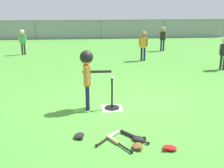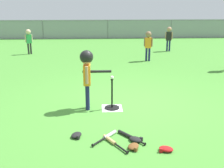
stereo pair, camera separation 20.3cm
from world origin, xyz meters
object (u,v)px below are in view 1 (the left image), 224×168
Objects in this scene: fielder_near_left at (143,42)px; glove_outfield_drop at (79,136)px; batter_child at (87,68)px; spare_bat_silver at (111,136)px; baseball_on_tee at (112,77)px; spare_bat_black at (130,135)px; fielder_near_right at (163,35)px; spare_bat_wood at (115,141)px; glove_near_bats at (137,146)px; glove_by_plate at (170,148)px; batting_tee at (112,104)px; fielder_deep_center at (22,39)px; glove_tossed_aside at (139,139)px; fielder_deep_left at (224,49)px.

fielder_near_left reaches higher than glove_outfield_drop.
spare_bat_silver is at bearing -74.50° from batter_child.
spare_bat_black is (0.19, -1.34, -0.66)m from baseball_on_tee.
fielder_near_right reaches higher than spare_bat_wood.
baseball_on_tee is at bearing 98.11° from glove_near_bats.
batter_child reaches higher than spare_bat_black.
glove_by_plate is (0.88, -0.48, 0.01)m from spare_bat_silver.
batting_tee is 1.26× the size of spare_bat_black.
batting_tee is at bearing 0.00° from baseball_on_tee.
fielder_deep_center reaches higher than glove_tossed_aside.
spare_bat_silver is at bearing 161.94° from glove_tossed_aside.
spare_bat_wood and spare_bat_black have the same top height.
batting_tee is 2.44× the size of glove_tossed_aside.
glove_outfield_drop is (-3.68, -8.29, -0.69)m from fielder_near_right.
glove_near_bats reaches higher than spare_bat_wood.
fielder_deep_left is at bearing 38.19° from batting_tee.
glove_by_plate is 0.99× the size of glove_tossed_aside.
fielder_near_left is 2.25× the size of spare_bat_silver.
fielder_deep_center is at bearing 115.40° from glove_by_plate.
fielder_near_left is at bearing 73.85° from spare_bat_silver.
spare_bat_black is (0.71, -1.34, -0.88)m from batter_child.
fielder_near_right is 2.16× the size of spare_bat_black.
batter_child is at bearing 118.02° from spare_bat_black.
batter_child is 7.84m from fielder_near_right.
batting_tee is 2.45× the size of glove_outfield_drop.
glove_outfield_drop reaches higher than spare_bat_silver.
fielder_deep_left is at bearing 52.26° from glove_near_bats.
fielder_near_left is 4.25× the size of glove_tossed_aside.
fielder_near_left is 6.80m from glove_near_bats.
batting_tee reaches higher than spare_bat_wood.
fielder_near_left is 6.52m from spare_bat_silver.
glove_by_plate and glove_outfield_drop have the same top height.
fielder_deep_center is 4.08× the size of glove_by_plate.
baseball_on_tee reaches higher than glove_outfield_drop.
glove_near_bats is at bearing -127.74° from fielder_deep_left.
fielder_near_left is 4.31× the size of glove_by_plate.
fielder_deep_center is at bearing 116.30° from baseball_on_tee.
spare_bat_wood is 1.14× the size of spare_bat_black.
baseball_on_tee reaches higher than batting_tee.
spare_bat_wood is at bearing -93.19° from baseball_on_tee.
batter_child is 2.08m from glove_near_bats.
fielder_deep_left is at bearing -74.82° from fielder_near_right.
glove_near_bats is 0.24m from glove_tossed_aside.
batting_tee is at bearing 98.27° from spare_bat_black.
fielder_near_right is at bearing 3.69° from fielder_deep_center.
fielder_deep_left reaches higher than batting_tee.
baseball_on_tee reaches higher than glove_by_plate.
glove_by_plate is (-3.30, -5.00, -0.67)m from fielder_deep_left.
fielder_deep_center is at bearing 111.43° from spare_bat_silver.
batting_tee is 5.20m from fielder_near_left.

